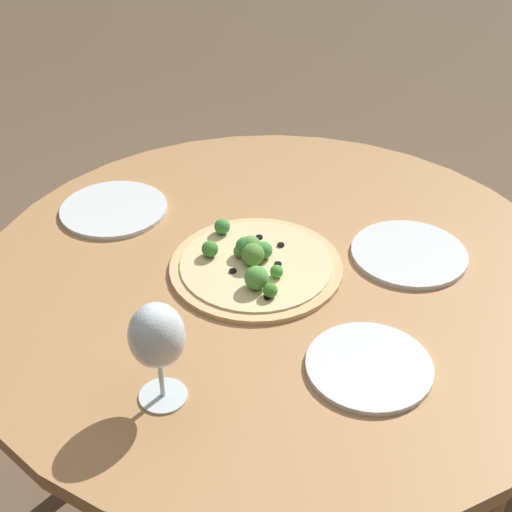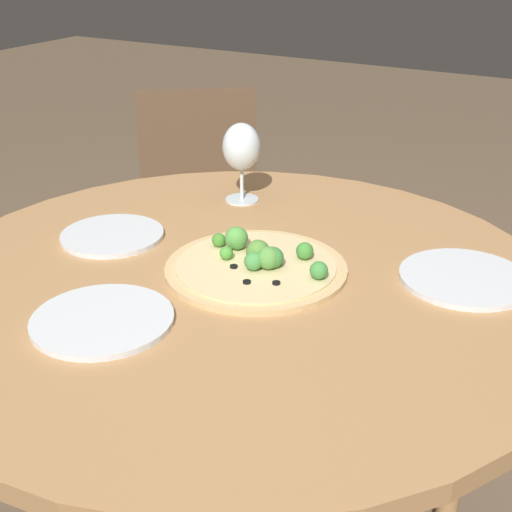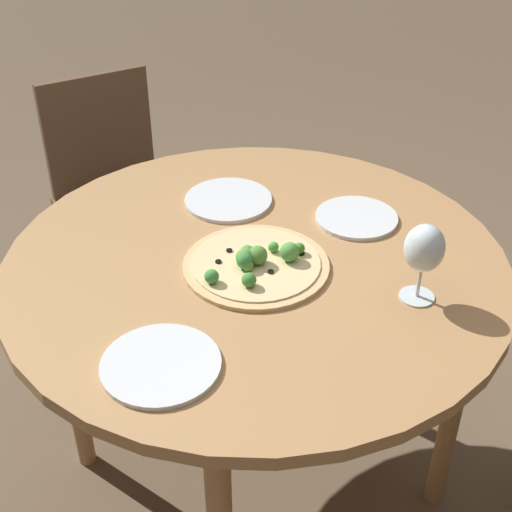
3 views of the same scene
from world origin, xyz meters
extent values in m
plane|color=brown|center=(0.00, 0.00, 0.00)|extent=(12.00, 12.00, 0.00)
cylinder|color=#A87A4C|center=(0.00, 0.00, 0.76)|extent=(1.15, 1.15, 0.03)
cylinder|color=#A87A4C|center=(0.36, -0.36, 0.37)|extent=(0.05, 0.05, 0.75)
cylinder|color=#A87A4C|center=(-0.36, 0.36, 0.37)|extent=(0.05, 0.05, 0.75)
cylinder|color=#A87A4C|center=(0.36, 0.36, 0.37)|extent=(0.05, 0.05, 0.75)
cube|color=brown|center=(0.11, 0.89, 0.43)|extent=(0.45, 0.45, 0.04)
cube|color=brown|center=(0.13, 1.07, 0.66)|extent=(0.38, 0.08, 0.42)
cylinder|color=brown|center=(-0.08, 0.74, 0.20)|extent=(0.04, 0.04, 0.41)
cylinder|color=brown|center=(0.26, 0.70, 0.20)|extent=(0.04, 0.04, 0.41)
cylinder|color=brown|center=(-0.04, 1.08, 0.20)|extent=(0.04, 0.04, 0.41)
cylinder|color=brown|center=(0.30, 1.04, 0.20)|extent=(0.04, 0.04, 0.41)
cylinder|color=tan|center=(-0.02, -0.03, 0.78)|extent=(0.33, 0.33, 0.01)
cylinder|color=beige|center=(-0.02, -0.03, 0.79)|extent=(0.29, 0.29, 0.00)
sphere|color=#489735|center=(0.03, -0.02, 0.80)|extent=(0.02, 0.02, 0.02)
sphere|color=#42822B|center=(0.08, -0.06, 0.80)|extent=(0.03, 0.03, 0.03)
sphere|color=#519940|center=(0.04, -0.07, 0.81)|extent=(0.04, 0.04, 0.04)
sphere|color=#3B833A|center=(-0.05, -0.03, 0.81)|extent=(0.04, 0.04, 0.04)
sphere|color=#528736|center=(-0.06, -0.05, 0.80)|extent=(0.03, 0.03, 0.03)
sphere|color=#528F3E|center=(-0.05, -0.03, 0.81)|extent=(0.04, 0.04, 0.04)
sphere|color=#458F43|center=(-0.03, -0.01, 0.81)|extent=(0.03, 0.03, 0.03)
sphere|color=#538837|center=(-0.02, -0.04, 0.81)|extent=(0.04, 0.04, 0.04)
sphere|color=#479735|center=(-0.04, -0.03, 0.81)|extent=(0.03, 0.03, 0.03)
sphere|color=#3F8533|center=(-0.09, -0.09, 0.81)|extent=(0.03, 0.03, 0.03)
sphere|color=#408B3F|center=(-0.14, -0.04, 0.81)|extent=(0.03, 0.03, 0.03)
cylinder|color=black|center=(0.01, 0.00, 0.79)|extent=(0.01, 0.01, 0.00)
cylinder|color=black|center=(0.08, -0.07, 0.79)|extent=(0.01, 0.01, 0.00)
cylinder|color=black|center=(-0.09, 0.02, 0.79)|extent=(0.01, 0.01, 0.00)
cylinder|color=black|center=(-0.02, -0.03, 0.79)|extent=(0.01, 0.01, 0.00)
cylinder|color=black|center=(-0.02, -0.08, 0.79)|extent=(0.01, 0.01, 0.00)
cylinder|color=black|center=(-0.04, 0.04, 0.79)|extent=(0.01, 0.01, 0.00)
cylinder|color=silver|center=(0.18, -0.32, 0.78)|extent=(0.07, 0.07, 0.00)
cylinder|color=silver|center=(0.18, -0.32, 0.82)|extent=(0.01, 0.01, 0.07)
ellipsoid|color=silver|center=(0.18, -0.32, 0.90)|extent=(0.08, 0.08, 0.10)
cylinder|color=silver|center=(0.30, -0.02, 0.78)|extent=(0.20, 0.20, 0.01)
cylinder|color=silver|center=(-0.36, -0.18, 0.78)|extent=(0.23, 0.23, 0.01)
cylinder|color=silver|center=(0.10, 0.24, 0.78)|extent=(0.22, 0.22, 0.01)
camera|label=1|loc=(0.90, -0.60, 1.58)|focal=50.00mm
camera|label=2|loc=(-0.59, 0.96, 1.35)|focal=50.00mm
camera|label=3|loc=(-0.81, -1.07, 1.70)|focal=50.00mm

